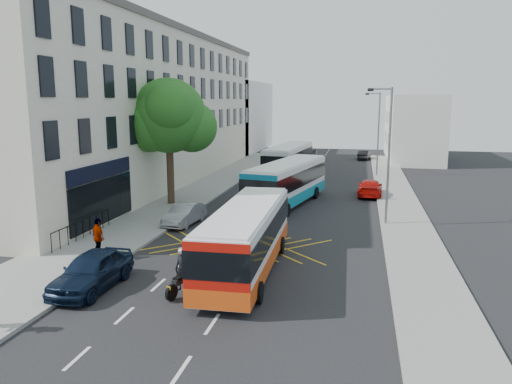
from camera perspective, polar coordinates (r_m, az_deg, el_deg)
The scene contains 20 objects.
ground at distance 20.05m, azimuth -2.48°, elevation -11.25°, with size 120.00×120.00×0.00m, color black.
pavement_left at distance 36.31m, azimuth -9.65°, elevation -1.35°, with size 5.00×70.00×0.15m, color gray.
pavement_right at distance 33.96m, azimuth 16.39°, elevation -2.45°, with size 3.00×70.00×0.15m, color gray.
terrace_main at distance 46.45m, azimuth -11.98°, elevation 9.42°, with size 8.30×45.00×13.50m.
terrace_far at distance 75.43m, azimuth -2.49°, elevation 8.61°, with size 8.00×20.00×10.00m, color silver.
building_right at distance 66.43m, azimuth 17.47°, elevation 7.03°, with size 6.00×18.00×8.00m, color silver.
street_tree at distance 35.56m, azimuth -9.99°, elevation 8.49°, with size 6.30×5.70×8.80m.
lamp_near at distance 30.21m, azimuth 14.78°, elevation 4.80°, with size 1.45×0.15×8.00m.
lamp_far at distance 50.14m, azimuth 13.71°, elevation 6.96°, with size 1.45×0.15×8.00m.
railings at distance 28.21m, azimuth -19.19°, elevation -3.86°, with size 0.08×5.60×1.14m, color black, non-canonical shape.
bus_near at distance 21.80m, azimuth -1.11°, elevation -5.24°, with size 2.74×10.29×2.88m.
bus_mid at distance 35.70m, azimuth 3.60°, elevation 1.10°, with size 4.62×11.26×3.09m.
bus_far at distance 49.09m, azimuth 3.77°, elevation 3.66°, with size 3.57×11.17×3.09m.
motorbike at distance 19.63m, azimuth -8.37°, elevation -9.07°, with size 0.82×2.07×1.89m.
parked_car_blue at distance 21.04m, azimuth -18.26°, elevation -8.53°, with size 1.79×4.44×1.51m, color black.
parked_car_silver at distance 30.43m, azimuth -8.17°, elevation -2.53°, with size 1.34×3.83×1.26m, color #919498.
red_hatchback at distance 40.05m, azimuth 12.90°, elevation 0.48°, with size 1.84×4.52×1.31m, color #BA0D08.
distant_car_grey at distance 63.14m, azimuth 6.06°, elevation 4.29°, with size 2.31×5.00×1.39m, color #393C40.
distant_car_dark at distance 64.74m, azimuth 12.26°, elevation 4.18°, with size 1.27×3.64×1.20m, color black.
pedestrian_far at distance 24.69m, azimuth -17.56°, elevation -4.96°, with size 1.06×0.44×1.82m, color gray.
Camera 1 is at (4.66, -18.04, 7.41)m, focal length 35.00 mm.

